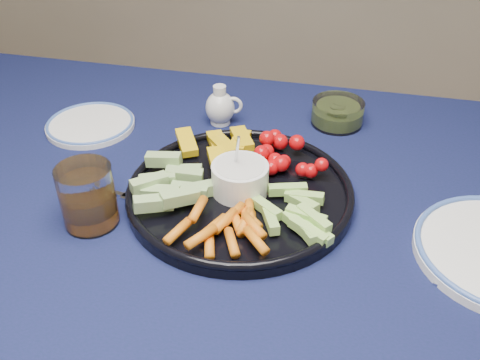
% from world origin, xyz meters
% --- Properties ---
extents(dining_table, '(1.67, 1.07, 0.75)m').
position_xyz_m(dining_table, '(0.00, 0.00, 0.66)').
color(dining_table, '#4A3018').
rests_on(dining_table, ground).
extents(crudite_platter, '(0.37, 0.37, 0.12)m').
position_xyz_m(crudite_platter, '(0.10, 0.07, 0.77)').
color(crudite_platter, black).
rests_on(crudite_platter, dining_table).
extents(creamer_pitcher, '(0.08, 0.06, 0.08)m').
position_xyz_m(creamer_pitcher, '(0.00, 0.31, 0.78)').
color(creamer_pitcher, silver).
rests_on(creamer_pitcher, dining_table).
extents(pickle_bowl, '(0.10, 0.10, 0.05)m').
position_xyz_m(pickle_bowl, '(0.23, 0.36, 0.77)').
color(pickle_bowl, silver).
rests_on(pickle_bowl, dining_table).
extents(juice_tumbler, '(0.08, 0.08, 0.10)m').
position_xyz_m(juice_tumbler, '(-0.11, -0.04, 0.79)').
color(juice_tumbler, silver).
rests_on(juice_tumbler, dining_table).
extents(fork_left, '(0.15, 0.04, 0.00)m').
position_xyz_m(fork_left, '(-0.12, 0.04, 0.75)').
color(fork_left, silver).
rests_on(fork_left, dining_table).
extents(side_plate_extra, '(0.17, 0.17, 0.01)m').
position_xyz_m(side_plate_extra, '(-0.25, 0.23, 0.75)').
color(side_plate_extra, white).
rests_on(side_plate_extra, dining_table).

